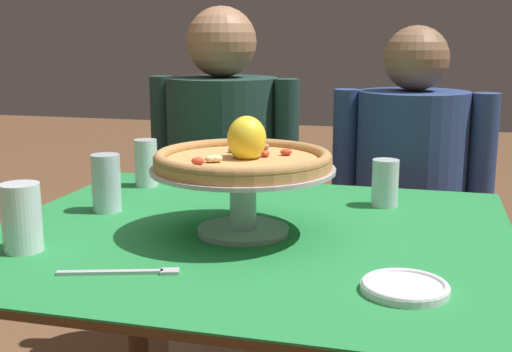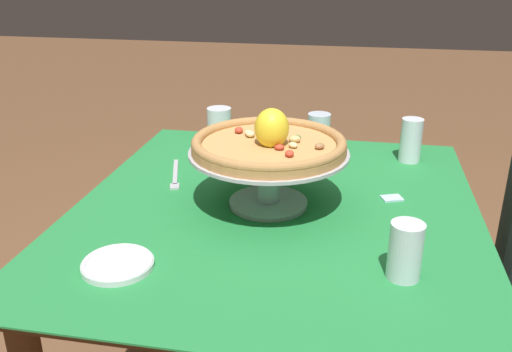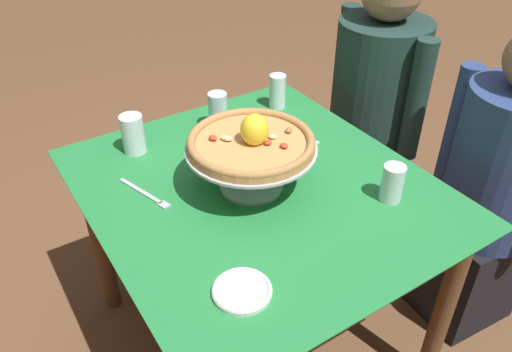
% 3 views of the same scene
% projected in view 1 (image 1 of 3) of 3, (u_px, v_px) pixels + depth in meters
% --- Properties ---
extents(dining_table, '(1.08, 0.96, 0.72)m').
position_uv_depth(dining_table, '(249.00, 280.00, 1.40)').
color(dining_table, brown).
rests_on(dining_table, ground).
extents(pizza_stand, '(0.38, 0.38, 0.14)m').
position_uv_depth(pizza_stand, '(243.00, 189.00, 1.34)').
color(pizza_stand, '#B7B7C1').
rests_on(pizza_stand, dining_table).
extents(pizza, '(0.36, 0.36, 0.10)m').
position_uv_depth(pizza, '(243.00, 157.00, 1.32)').
color(pizza, tan).
rests_on(pizza, pizza_stand).
extents(water_glass_back_left, '(0.06, 0.06, 0.13)m').
position_uv_depth(water_glass_back_left, '(146.00, 166.00, 1.78)').
color(water_glass_back_left, white).
rests_on(water_glass_back_left, dining_table).
extents(water_glass_side_left, '(0.07, 0.07, 0.13)m').
position_uv_depth(water_glass_side_left, '(106.00, 186.00, 1.52)').
color(water_glass_side_left, silver).
rests_on(water_glass_side_left, dining_table).
extents(water_glass_back_right, '(0.06, 0.06, 0.11)m').
position_uv_depth(water_glass_back_right, '(385.00, 186.00, 1.57)').
color(water_glass_back_right, silver).
rests_on(water_glass_back_right, dining_table).
extents(water_glass_front_left, '(0.07, 0.07, 0.13)m').
position_uv_depth(water_glass_front_left, '(22.00, 222.00, 1.23)').
color(water_glass_front_left, white).
rests_on(water_glass_front_left, dining_table).
extents(side_plate, '(0.14, 0.14, 0.02)m').
position_uv_depth(side_plate, '(405.00, 287.00, 1.04)').
color(side_plate, white).
rests_on(side_plate, dining_table).
extents(dinner_fork, '(0.21, 0.08, 0.01)m').
position_uv_depth(dinner_fork, '(126.00, 272.00, 1.12)').
color(dinner_fork, '#B7B7C1').
rests_on(dinner_fork, dining_table).
extents(sugar_packet, '(0.05, 0.06, 0.00)m').
position_uv_depth(sugar_packet, '(241.00, 196.00, 1.66)').
color(sugar_packet, silver).
rests_on(sugar_packet, dining_table).
extents(diner_left, '(0.52, 0.40, 1.22)m').
position_uv_depth(diner_left, '(223.00, 193.00, 2.22)').
color(diner_left, gray).
rests_on(diner_left, ground).
extents(diner_right, '(0.49, 0.36, 1.16)m').
position_uv_depth(diner_right, '(408.00, 222.00, 2.05)').
color(diner_right, black).
rests_on(diner_right, ground).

